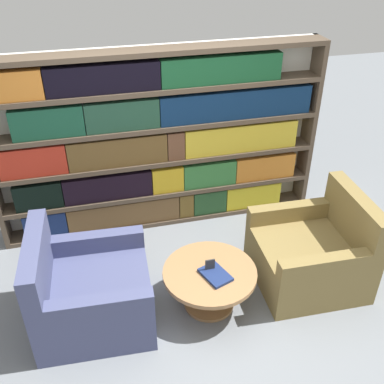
% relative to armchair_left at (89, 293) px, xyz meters
% --- Properties ---
extents(ground_plane, '(14.00, 14.00, 0.00)m').
position_rel_armchair_left_xyz_m(ground_plane, '(0.88, -0.16, -0.29)').
color(ground_plane, slate).
extents(bookshelf, '(3.42, 0.30, 1.94)m').
position_rel_armchair_left_xyz_m(bookshelf, '(0.86, 1.32, 0.66)').
color(bookshelf, silver).
rests_on(bookshelf, ground_plane).
extents(armchair_left, '(0.99, 0.96, 0.89)m').
position_rel_armchair_left_xyz_m(armchair_left, '(0.00, 0.00, 0.00)').
color(armchair_left, '#42476B').
rests_on(armchair_left, ground_plane).
extents(armchair_right, '(0.97, 0.94, 0.89)m').
position_rel_armchair_left_xyz_m(armchair_right, '(2.07, -0.00, 0.00)').
color(armchair_right, olive).
rests_on(armchair_right, ground_plane).
extents(coffee_table, '(0.82, 0.82, 0.39)m').
position_rel_armchair_left_xyz_m(coffee_table, '(1.03, -0.10, -0.01)').
color(coffee_table, olive).
rests_on(coffee_table, ground_plane).
extents(table_sign, '(0.08, 0.06, 0.13)m').
position_rel_armchair_left_xyz_m(table_sign, '(1.03, -0.10, 0.15)').
color(table_sign, black).
rests_on(table_sign, coffee_table).
extents(stray_book, '(0.27, 0.32, 0.03)m').
position_rel_armchair_left_xyz_m(stray_book, '(1.06, -0.16, 0.11)').
color(stray_book, navy).
rests_on(stray_book, coffee_table).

